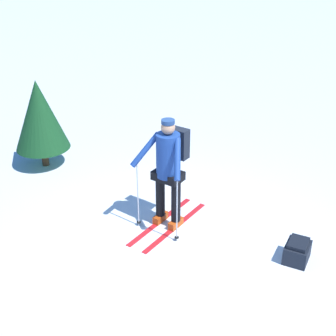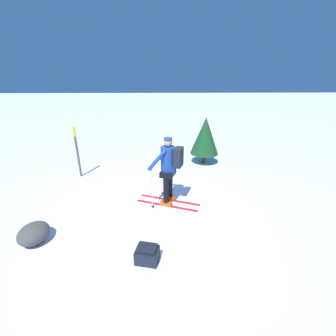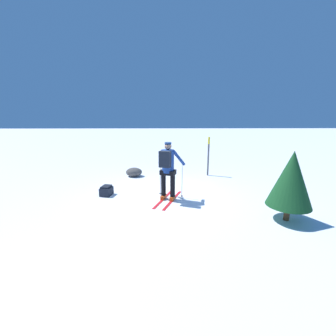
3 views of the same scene
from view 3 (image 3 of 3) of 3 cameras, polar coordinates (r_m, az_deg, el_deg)
name	(u,v)px [view 3 (image 3 of 3)]	position (r m, az deg, el deg)	size (l,w,h in m)	color
ground_plane	(162,195)	(7.57, -1.41, -6.90)	(80.00, 80.00, 0.00)	white
skier	(168,167)	(6.85, -0.07, 0.31)	(1.04, 1.74, 1.82)	red
dropped_backpack	(106,191)	(7.79, -15.37, -5.59)	(0.41, 0.48, 0.33)	black
trail_marker	(208,153)	(9.97, 10.23, 3.67)	(0.08, 0.08, 1.71)	#4C4C51
rock_boulder	(134,172)	(9.91, -8.63, -1.03)	(0.70, 0.59, 0.38)	#474442
pine_tree	(291,179)	(6.26, 28.81, -2.47)	(1.07, 1.07, 1.79)	#4C331E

